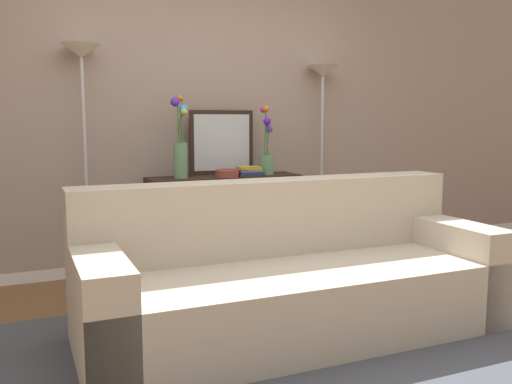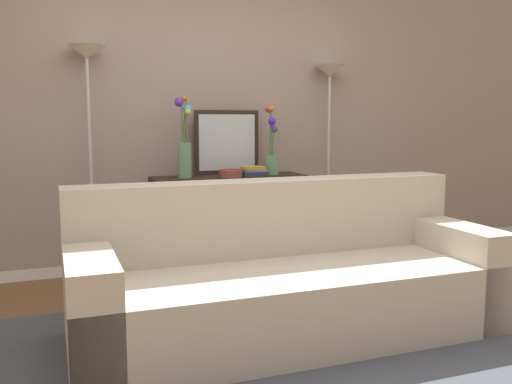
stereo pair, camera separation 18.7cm
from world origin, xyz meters
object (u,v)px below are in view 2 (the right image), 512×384
(wall_mirror, at_px, (227,142))
(console_table, at_px, (229,205))
(floor_lamp_right, at_px, (329,107))
(fruit_bowl, at_px, (231,173))
(book_stack, at_px, (253,172))
(vase_short_flowers, at_px, (272,151))
(book_row_under_console, at_px, (188,267))
(vase_tall_flowers, at_px, (184,147))
(floor_lamp_left, at_px, (88,97))
(couch, at_px, (286,281))

(wall_mirror, bearing_deg, console_table, -101.86)
(floor_lamp_right, bearing_deg, fruit_bowl, -167.77)
(book_stack, bearing_deg, floor_lamp_right, 14.16)
(floor_lamp_right, xyz_separation_m, vase_short_flowers, (-0.60, -0.12, -0.37))
(vase_short_flowers, distance_m, book_stack, 0.26)
(vase_short_flowers, relative_size, book_stack, 2.60)
(vase_short_flowers, distance_m, book_row_under_console, 1.18)
(vase_short_flowers, bearing_deg, floor_lamp_right, 11.36)
(book_row_under_console, bearing_deg, vase_tall_flowers, -142.35)
(book_stack, distance_m, book_row_under_console, 0.94)
(book_stack, relative_size, book_row_under_console, 0.68)
(floor_lamp_left, bearing_deg, floor_lamp_right, -0.00)
(wall_mirror, distance_m, vase_short_flowers, 0.39)
(vase_short_flowers, xyz_separation_m, fruit_bowl, (-0.40, -0.10, -0.16))
(floor_lamp_right, distance_m, vase_short_flowers, 0.72)
(book_stack, bearing_deg, console_table, 152.54)
(vase_tall_flowers, relative_size, book_stack, 2.94)
(book_stack, bearing_deg, fruit_bowl, -175.68)
(floor_lamp_left, bearing_deg, vase_tall_flowers, -9.91)
(book_stack, height_order, book_row_under_console, book_stack)
(couch, relative_size, vase_tall_flowers, 3.78)
(vase_short_flowers, bearing_deg, book_stack, -157.65)
(vase_short_flowers, bearing_deg, couch, -109.18)
(vase_tall_flowers, bearing_deg, fruit_bowl, -14.68)
(console_table, height_order, floor_lamp_right, floor_lamp_right)
(floor_lamp_right, bearing_deg, vase_short_flowers, -168.64)
(couch, xyz_separation_m, console_table, (0.12, 1.43, 0.23))
(wall_mirror, height_order, book_row_under_console, wall_mirror)
(couch, bearing_deg, floor_lamp_left, 122.10)
(floor_lamp_left, bearing_deg, vase_short_flowers, -4.74)
(couch, relative_size, fruit_bowl, 12.86)
(wall_mirror, xyz_separation_m, fruit_bowl, (-0.05, -0.25, -0.24))
(wall_mirror, distance_m, vase_tall_flowers, 0.44)
(wall_mirror, bearing_deg, floor_lamp_left, -177.99)
(floor_lamp_left, distance_m, floor_lamp_right, 2.06)
(vase_tall_flowers, relative_size, vase_short_flowers, 1.13)
(floor_lamp_left, height_order, book_stack, floor_lamp_left)
(floor_lamp_right, bearing_deg, vase_tall_flowers, -174.77)
(couch, relative_size, wall_mirror, 4.38)
(fruit_bowl, bearing_deg, couch, -94.20)
(couch, xyz_separation_m, vase_short_flowers, (0.49, 1.42, 0.67))
(vase_tall_flowers, bearing_deg, console_table, 2.44)
(couch, bearing_deg, vase_tall_flowers, 100.29)
(vase_tall_flowers, relative_size, fruit_bowl, 3.40)
(floor_lamp_left, height_order, floor_lamp_right, floor_lamp_left)
(vase_short_flowers, bearing_deg, console_table, 177.98)
(book_row_under_console, bearing_deg, fruit_bowl, -18.07)
(fruit_bowl, bearing_deg, console_table, 79.10)
(fruit_bowl, bearing_deg, floor_lamp_right, 12.23)
(fruit_bowl, height_order, book_stack, book_stack)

